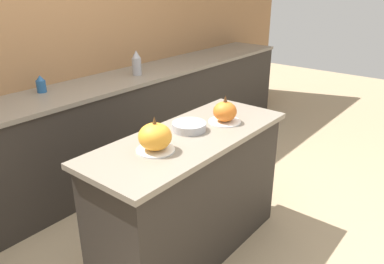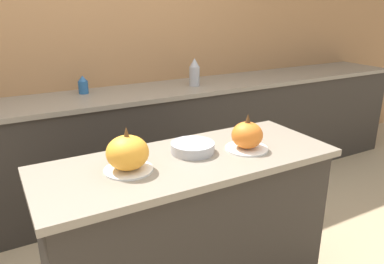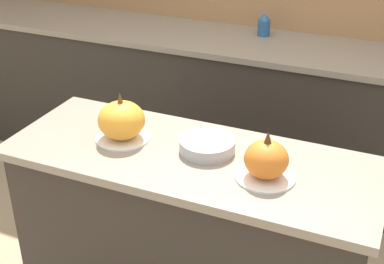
% 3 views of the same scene
% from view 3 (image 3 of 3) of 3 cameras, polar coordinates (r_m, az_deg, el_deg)
% --- Properties ---
extents(kitchen_island, '(1.46, 0.57, 0.89)m').
position_cam_3_polar(kitchen_island, '(2.31, -0.18, -11.96)').
color(kitchen_island, '#2D2823').
rests_on(kitchen_island, ground_plane).
extents(back_counter, '(6.00, 0.60, 0.93)m').
position_cam_3_polar(back_counter, '(3.35, 8.80, 1.60)').
color(back_counter, '#2D2823').
rests_on(back_counter, ground_plane).
extents(pumpkin_cake_left, '(0.22, 0.22, 0.21)m').
position_cam_3_polar(pumpkin_cake_left, '(2.15, -7.53, 1.15)').
color(pumpkin_cake_left, white).
rests_on(pumpkin_cake_left, kitchen_island).
extents(pumpkin_cake_right, '(0.22, 0.22, 0.19)m').
position_cam_3_polar(pumpkin_cake_right, '(1.90, 7.92, -3.07)').
color(pumpkin_cake_right, white).
rests_on(pumpkin_cake_right, kitchen_island).
extents(bottle_short, '(0.08, 0.08, 0.14)m').
position_cam_3_polar(bottle_short, '(3.32, 7.69, 11.25)').
color(bottle_short, '#235184').
rests_on(bottle_short, back_counter).
extents(mixing_bowl, '(0.22, 0.22, 0.05)m').
position_cam_3_polar(mixing_bowl, '(2.07, 1.64, -1.43)').
color(mixing_bowl, '#ADADB2').
rests_on(mixing_bowl, kitchen_island).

